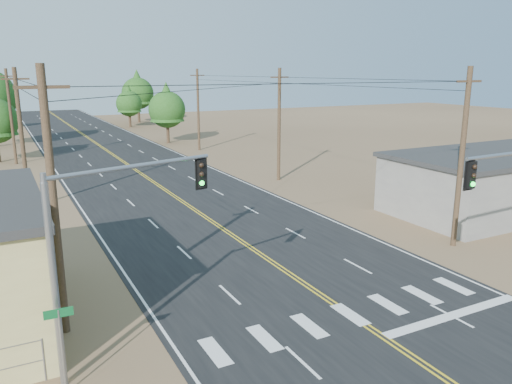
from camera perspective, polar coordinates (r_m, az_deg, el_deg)
road at (r=39.90m, az=-9.11°, el=-0.61°), size 15.00×200.00×0.02m
building_right at (r=39.28m, az=25.66°, el=0.95°), size 15.00×8.00×4.00m
utility_pole_left_near at (r=19.39m, az=-22.13°, el=-1.14°), size 1.80×0.30×10.00m
utility_pole_left_mid at (r=39.07m, az=-25.19°, el=5.59°), size 1.80×0.30×10.00m
utility_pole_left_far at (r=58.97m, az=-26.21°, el=7.80°), size 1.80×0.30×10.00m
utility_pole_right_near at (r=29.70m, az=22.45°, el=3.69°), size 1.80×0.30×10.00m
utility_pole_right_mid at (r=45.09m, az=2.65°, el=7.78°), size 1.80×0.30×10.00m
utility_pole_right_far at (r=63.11m, az=-6.63°, el=9.39°), size 1.80×0.30×10.00m
signal_mast_left at (r=16.75m, az=-16.88°, el=-4.49°), size 5.85×1.83×6.89m
street_sign at (r=16.74m, az=-21.39°, el=-15.21°), size 0.85×0.07×2.86m
tree_right_near at (r=70.10m, az=-10.16°, el=9.68°), size 5.00×5.00×8.34m
tree_right_mid at (r=92.04m, az=-14.33°, el=10.04°), size 4.47×4.47×7.46m
tree_right_far at (r=99.92m, az=-13.39°, el=11.26°), size 6.03×6.03×10.05m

